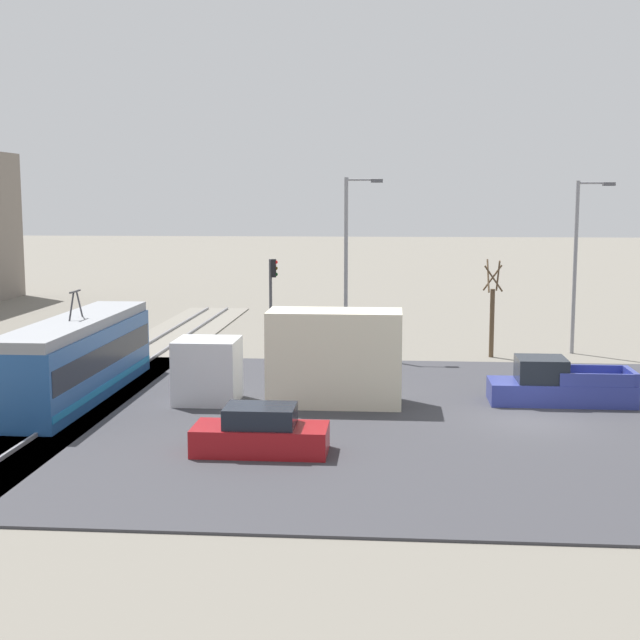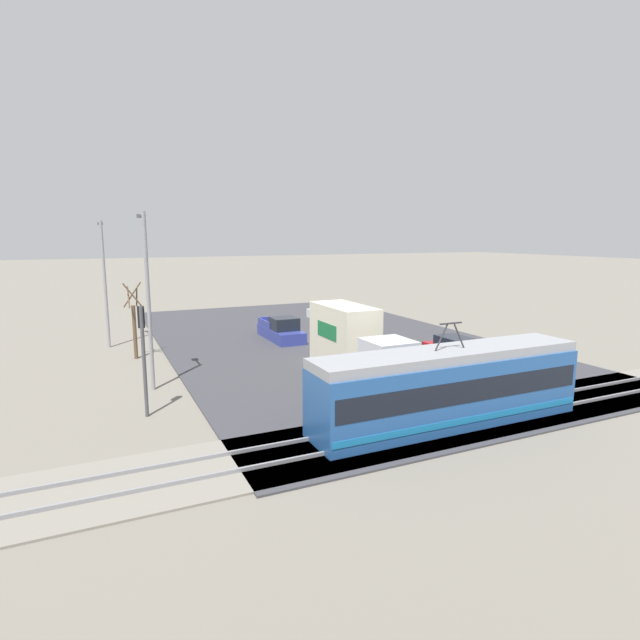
{
  "view_description": "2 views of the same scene",
  "coord_description": "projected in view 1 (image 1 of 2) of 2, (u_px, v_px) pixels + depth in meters",
  "views": [
    {
      "loc": [
        -32.15,
        5.11,
        8.1
      ],
      "look_at": [
        1.59,
        7.85,
        3.48
      ],
      "focal_mm": 50.0,
      "sensor_mm": 36.0,
      "label": 1
    },
    {
      "loc": [
        15.91,
        34.02,
        7.97
      ],
      "look_at": [
        3.89,
        7.79,
        3.09
      ],
      "focal_mm": 28.0,
      "sensor_mm": 36.0,
      "label": 2
    }
  ],
  "objects": [
    {
      "name": "box_truck",
      "position": [
        304.0,
        361.0,
        34.89
      ],
      "size": [
        2.38,
        8.88,
        3.71
      ],
      "color": "silver",
      "rests_on": "ground"
    },
    {
      "name": "street_lamp_mid_block",
      "position": [
        350.0,
        255.0,
        45.52
      ],
      "size": [
        0.36,
        1.95,
        9.17
      ],
      "color": "gray",
      "rests_on": "ground"
    },
    {
      "name": "rail_bed",
      "position": [
        56.0,
        412.0,
        33.86
      ],
      "size": [
        64.71,
        4.4,
        0.22
      ],
      "color": "gray",
      "rests_on": "ground"
    },
    {
      "name": "light_rail_tram",
      "position": [
        78.0,
        359.0,
        36.14
      ],
      "size": [
        12.3,
        2.55,
        4.34
      ],
      "color": "#235193",
      "rests_on": "ground"
    },
    {
      "name": "street_tree",
      "position": [
        492.0,
        313.0,
        45.56
      ],
      "size": [
        1.19,
        0.98,
        5.02
      ],
      "color": "brown",
      "rests_on": "ground"
    },
    {
      "name": "ground_plane",
      "position": [
        531.0,
        423.0,
        32.43
      ],
      "size": [
        320.0,
        320.0,
        0.0
      ],
      "primitive_type": "plane",
      "color": "slate"
    },
    {
      "name": "sedan_car_0",
      "position": [
        261.0,
        433.0,
        28.24
      ],
      "size": [
        1.87,
        4.28,
        1.52
      ],
      "rotation": [
        0.0,
        0.0,
        3.14
      ],
      "color": "maroon",
      "rests_on": "ground"
    },
    {
      "name": "street_lamp_near_crossing",
      "position": [
        579.0,
        256.0,
        46.28
      ],
      "size": [
        0.36,
        1.95,
        9.02
      ],
      "color": "gray",
      "rests_on": "ground"
    },
    {
      "name": "pickup_truck",
      "position": [
        558.0,
        386.0,
        35.12
      ],
      "size": [
        2.03,
        5.59,
        1.82
      ],
      "color": "navy",
      "rests_on": "ground"
    },
    {
      "name": "traffic_light_pole",
      "position": [
        272.0,
        292.0,
        46.82
      ],
      "size": [
        0.28,
        0.47,
        4.95
      ],
      "color": "#47474C",
      "rests_on": "ground"
    },
    {
      "name": "road_surface",
      "position": [
        531.0,
        422.0,
        32.43
      ],
      "size": [
        23.54,
        40.66,
        0.08
      ],
      "color": "#38383D",
      "rests_on": "ground"
    }
  ]
}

